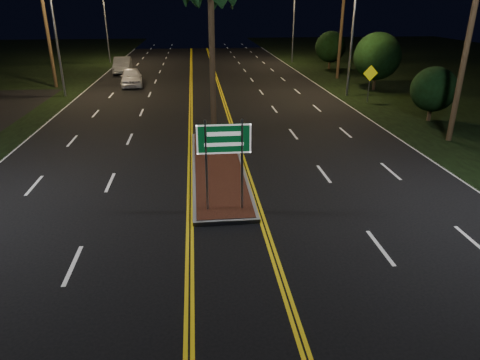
{
  "coord_description": "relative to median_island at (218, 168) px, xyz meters",
  "views": [
    {
      "loc": [
        -0.87,
        -10.61,
        6.87
      ],
      "look_at": [
        0.36,
        1.18,
        1.9
      ],
      "focal_mm": 32.0,
      "sensor_mm": 36.0,
      "label": 1
    }
  ],
  "objects": [
    {
      "name": "ground",
      "position": [
        0.0,
        -7.0,
        -0.08
      ],
      "size": [
        120.0,
        120.0,
        0.0
      ],
      "primitive_type": "plane",
      "color": "black",
      "rests_on": "ground"
    },
    {
      "name": "median_island",
      "position": [
        0.0,
        0.0,
        0.0
      ],
      "size": [
        2.25,
        10.25,
        0.17
      ],
      "color": "gray",
      "rests_on": "ground"
    },
    {
      "name": "highway_sign",
      "position": [
        0.0,
        -4.2,
        2.32
      ],
      "size": [
        1.8,
        0.08,
        3.2
      ],
      "color": "gray",
      "rests_on": "ground"
    },
    {
      "name": "streetlight_left_mid",
      "position": [
        -10.61,
        17.0,
        5.57
      ],
      "size": [
        1.91,
        0.44,
        9.0
      ],
      "color": "gray",
      "rests_on": "ground"
    },
    {
      "name": "streetlight_left_far",
      "position": [
        -10.61,
        37.0,
        5.57
      ],
      "size": [
        1.91,
        0.44,
        9.0
      ],
      "color": "gray",
      "rests_on": "ground"
    },
    {
      "name": "streetlight_right_mid",
      "position": [
        10.61,
        15.0,
        5.57
      ],
      "size": [
        1.91,
        0.44,
        9.0
      ],
      "color": "gray",
      "rests_on": "ground"
    },
    {
      "name": "streetlight_right_far",
      "position": [
        10.61,
        35.0,
        5.57
      ],
      "size": [
        1.91,
        0.44,
        9.0
      ],
      "color": "gray",
      "rests_on": "ground"
    },
    {
      "name": "shrub_near",
      "position": [
        13.5,
        7.0,
        1.86
      ],
      "size": [
        2.7,
        2.7,
        3.3
      ],
      "color": "#382819",
      "rests_on": "ground"
    },
    {
      "name": "shrub_mid",
      "position": [
        14.0,
        17.0,
        2.64
      ],
      "size": [
        3.78,
        3.78,
        4.62
      ],
      "color": "#382819",
      "rests_on": "ground"
    },
    {
      "name": "shrub_far",
      "position": [
        13.8,
        29.0,
        2.25
      ],
      "size": [
        3.24,
        3.24,
        3.96
      ],
      "color": "#382819",
      "rests_on": "ground"
    },
    {
      "name": "car_near",
      "position": [
        -6.37,
        20.98,
        0.8
      ],
      "size": [
        2.89,
        5.53,
        1.77
      ],
      "primitive_type": "imported",
      "rotation": [
        0.0,
        0.0,
        0.12
      ],
      "color": "white",
      "rests_on": "ground"
    },
    {
      "name": "car_far",
      "position": [
        -8.25,
        28.76,
        0.82
      ],
      "size": [
        2.66,
        5.56,
        1.81
      ],
      "primitive_type": "imported",
      "rotation": [
        0.0,
        0.0,
        0.06
      ],
      "color": "#B6BAC0",
      "rests_on": "ground"
    },
    {
      "name": "warning_sign",
      "position": [
        11.67,
        12.4,
        1.67
      ],
      "size": [
        1.12,
        0.13,
        2.67
      ],
      "rotation": [
        0.0,
        0.0,
        0.09
      ],
      "color": "gray",
      "rests_on": "ground"
    }
  ]
}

